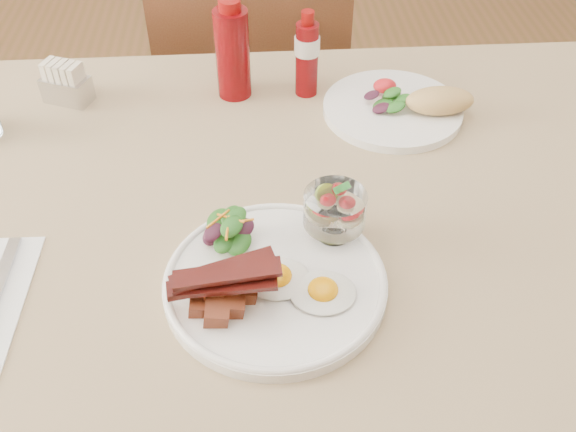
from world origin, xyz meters
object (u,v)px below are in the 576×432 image
hot_sauce_bottle (307,55)px  chair_far (253,91)px  ketchup_bottle (233,52)px  table (261,246)px  second_plate (404,106)px  main_plate (275,283)px  fruit_cup (335,209)px  sugar_caddy (66,85)px

hot_sauce_bottle → chair_far: bearing=103.9°
ketchup_bottle → hot_sauce_bottle: (0.13, -0.01, -0.01)m
table → ketchup_bottle: bearing=96.4°
table → hot_sauce_bottle: (0.09, 0.29, 0.16)m
chair_far → hot_sauce_bottle: chair_far is taller
second_plate → table: bearing=-139.8°
main_plate → fruit_cup: size_ratio=3.40×
chair_far → second_plate: chair_far is taller
ketchup_bottle → chair_far: bearing=84.8°
fruit_cup → ketchup_bottle: size_ratio=0.48×
fruit_cup → hot_sauce_bottle: bearing=90.4°
hot_sauce_bottle → main_plate: bearing=-99.9°
second_plate → hot_sauce_bottle: size_ratio=1.64×
table → chair_far: chair_far is taller
second_plate → hot_sauce_bottle: (-0.16, 0.08, 0.06)m
chair_far → main_plate: (0.01, -0.82, 0.24)m
ketchup_bottle → sugar_caddy: 0.29m
sugar_caddy → ketchup_bottle: bearing=22.9°
main_plate → hot_sauce_bottle: size_ratio=1.84×
main_plate → hot_sauce_bottle: (0.08, 0.45, 0.07)m
second_plate → chair_far: bearing=119.0°
main_plate → fruit_cup: fruit_cup is taller
second_plate → ketchup_bottle: ketchup_bottle is taller
table → sugar_caddy: 0.45m
fruit_cup → hot_sauce_bottle: (-0.00, 0.38, 0.01)m
main_plate → fruit_cup: (0.08, 0.07, 0.05)m
ketchup_bottle → hot_sauce_bottle: bearing=-2.3°
sugar_caddy → fruit_cup: bearing=-19.9°
chair_far → sugar_caddy: chair_far is taller
table → sugar_caddy: sugar_caddy is taller
main_plate → second_plate: size_ratio=1.12×
chair_far → sugar_caddy: bearing=-130.8°
chair_far → ketchup_bottle: bearing=-95.2°
ketchup_bottle → sugar_caddy: bearing=-179.3°
main_plate → ketchup_bottle: size_ratio=1.62×
second_plate → ketchup_bottle: (-0.28, 0.08, 0.07)m
hot_sauce_bottle → sugar_caddy: bearing=179.8°
second_plate → hot_sauce_bottle: bearing=153.9°
fruit_cup → sugar_caddy: fruit_cup is taller
main_plate → sugar_caddy: size_ratio=3.09×
hot_sauce_bottle → ketchup_bottle: bearing=177.7°
fruit_cup → second_plate: 0.34m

